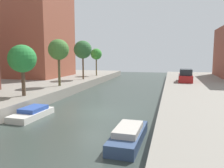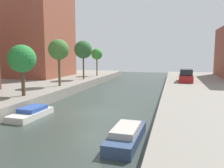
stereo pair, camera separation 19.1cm
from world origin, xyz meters
name	(u,v)px [view 2 (the right image)]	position (x,y,z in m)	size (l,w,h in m)	color
ground_plane	(94,113)	(0.00, 0.00, 0.00)	(84.00, 84.00, 0.00)	#333D38
apartment_tower_far	(33,16)	(-16.00, 16.34, 10.57)	(10.00, 10.24, 19.15)	brown
street_tree_2	(22,59)	(-6.56, 0.33, 4.16)	(2.36, 2.36, 4.37)	#4F3C2D
street_tree_3	(59,50)	(-6.56, 6.81, 5.04)	(2.32, 2.32, 5.25)	brown
street_tree_4	(83,50)	(-6.56, 14.00, 5.20)	(2.55, 2.55, 5.51)	brown
street_tree_5	(97,54)	(-6.56, 19.96, 4.57)	(1.87, 1.87, 4.55)	brown
parked_car	(186,76)	(7.55, 14.63, 1.69)	(1.88, 4.26, 1.67)	maroon
moored_boat_left_2	(31,113)	(-3.98, -2.38, 0.31)	(1.69, 3.67, 0.74)	beige
moored_boat_right_2	(127,135)	(3.67, -5.26, 0.38)	(1.52, 4.30, 0.90)	#33476B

